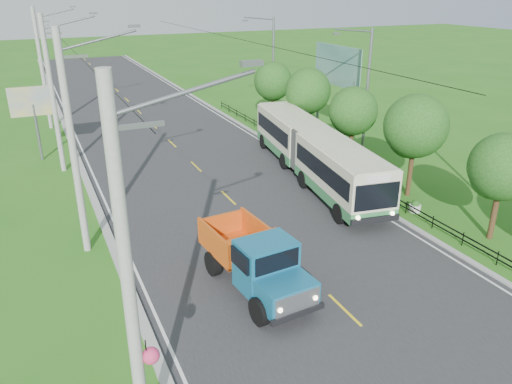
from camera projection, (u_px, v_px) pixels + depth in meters
ground at (345, 310)px, 19.02m from camera, size 240.00×240.00×0.00m
road at (187, 158)px, 35.82m from camera, size 14.00×120.00×0.02m
curb_left at (83, 172)px, 33.03m from camera, size 0.40×120.00×0.15m
curb_right at (276, 145)px, 38.56m from camera, size 0.30×120.00×0.10m
edge_line_left at (92, 171)px, 33.26m from camera, size 0.12×120.00×0.00m
edge_line_right at (270, 147)px, 38.38m from camera, size 0.12×120.00×0.00m
centre_dash at (345, 310)px, 19.01m from camera, size 0.12×2.20×0.00m
railing_right at (327, 164)px, 33.75m from camera, size 0.04×40.00×0.60m
pole_nearest at (132, 292)px, 11.44m from camera, size 3.51×0.44×10.00m
pole_near at (73, 145)px, 21.46m from camera, size 3.51×0.32×10.00m
pole_mid at (53, 95)px, 31.55m from camera, size 3.51×0.32×10.00m
pole_far at (42, 69)px, 41.63m from camera, size 3.51×0.32×10.00m
tree_second at (501, 170)px, 23.27m from camera, size 3.18×3.26×5.30m
tree_third at (414, 129)px, 28.13m from camera, size 3.60×3.62×6.00m
tree_fourth at (352, 113)px, 33.33m from camera, size 3.24×3.31×5.40m
tree_fifth at (308, 93)px, 38.27m from camera, size 3.48×3.52×5.80m
tree_back at (273, 83)px, 43.39m from camera, size 3.30×3.36×5.50m
streetlight_mid at (365, 93)px, 33.01m from camera, size 3.02×0.20×9.07m
streetlight_far at (272, 65)px, 44.78m from camera, size 3.02×0.20×9.07m
planter_near at (415, 207)px, 27.26m from camera, size 0.64×0.64×0.67m
planter_mid at (335, 163)px, 33.99m from camera, size 0.64×0.64×0.67m
planter_far at (281, 134)px, 40.71m from camera, size 0.64×0.64×0.67m
billboard_left at (33, 106)px, 34.06m from camera, size 3.00×0.20×5.20m
billboard_right at (337, 72)px, 38.52m from camera, size 0.24×6.00×7.30m
bus at (313, 149)px, 31.51m from camera, size 5.01×16.53×3.15m
dump_truck at (255, 257)px, 19.86m from camera, size 2.85×6.24×2.54m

